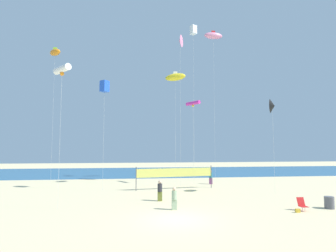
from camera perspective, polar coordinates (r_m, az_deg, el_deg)
name	(u,v)px	position (r m, az deg, el deg)	size (l,w,h in m)	color
ground_plane	(177,220)	(17.16, 1.89, -19.38)	(120.00, 120.00, 0.00)	beige
ocean_band	(150,172)	(48.26, -3.82, -9.76)	(120.00, 20.00, 0.01)	#28608C
beachgoer_sage_shirt	(174,198)	(19.45, 1.35, -15.05)	(0.36, 0.36, 1.58)	#99B28C
beachgoer_charcoal_shirt	(160,190)	(22.49, -1.75, -13.49)	(0.38, 0.38, 1.68)	olive
beachgoer_teal_shirt	(211,177)	(32.84, 9.13, -10.67)	(0.37, 0.37, 1.60)	#7A3872
folding_beach_chair	(302,204)	(21.39, 26.73, -14.65)	(0.52, 0.65, 0.89)	red
trash_barrel	(329,203)	(23.02, 31.22, -13.82)	(0.65, 0.65, 0.85)	#595960
volleyball_net	(175,173)	(28.52, 1.51, -10.09)	(8.21, 1.19, 2.40)	#4C4C51
beach_handbag	(298,211)	(20.77, 25.99, -15.95)	(0.31, 0.16, 0.25)	gold
kite_black_delta	(272,106)	(27.42, 21.43, 4.01)	(1.12, 1.34, 9.00)	silver
kite_pink_inflatable	(213,36)	(39.98, 9.67, 18.46)	(2.81, 1.28, 20.73)	silver
kite_blue_box	(105,86)	(29.05, -13.41, 8.23)	(1.02, 1.02, 11.35)	silver
kite_pink_delta	(180,41)	(33.03, 2.63, 17.63)	(0.89, 1.45, 17.61)	silver
kite_magenta_tube	(193,103)	(32.47, 5.38, 4.84)	(1.51, 2.03, 9.93)	silver
kite_orange_inflatable	(55,52)	(38.26, -22.99, 14.28)	(2.27, 2.47, 17.18)	silver
kite_yellow_inflatable	(175,77)	(35.09, 1.58, 10.40)	(2.91, 1.99, 14.19)	silver
kite_white_tube	(62,70)	(21.45, -21.69, 11.15)	(1.61, 1.77, 10.36)	silver
kite_white_box	(193,30)	(39.88, 5.44, 19.71)	(1.01, 1.01, 21.41)	silver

